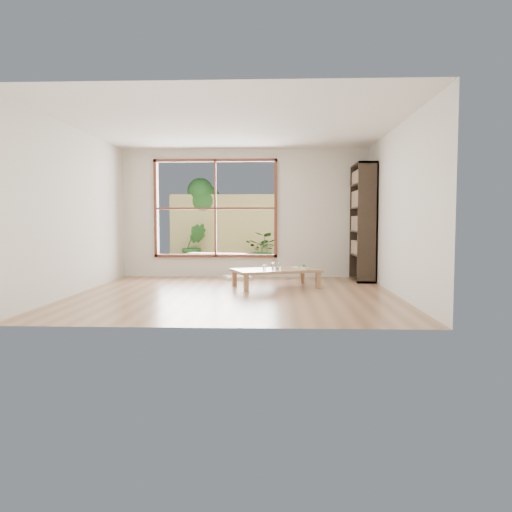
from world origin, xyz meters
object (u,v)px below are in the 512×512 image
at_px(low_table, 276,271).
at_px(bookshelf, 363,223).
at_px(food_tray, 301,267).
at_px(garden_bench, 217,256).

relative_size(low_table, bookshelf, 0.73).
distance_m(low_table, food_tray, 0.46).
bearing_deg(garden_bench, bookshelf, -9.64).
relative_size(low_table, garden_bench, 1.21).
bearing_deg(food_tray, bookshelf, 61.60).
xyz_separation_m(bookshelf, food_tray, (-1.23, -0.93, -0.78)).
distance_m(bookshelf, food_tray, 1.72).
xyz_separation_m(low_table, bookshelf, (1.66, 1.06, 0.84)).
distance_m(low_table, garden_bench, 2.66).
distance_m(bookshelf, garden_bench, 3.30).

